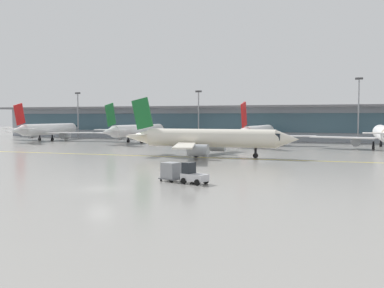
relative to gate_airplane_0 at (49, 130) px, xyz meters
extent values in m
plane|color=gray|center=(60.56, -67.42, -3.01)|extent=(400.00, 400.00, 0.00)
cube|color=yellow|center=(58.72, -33.79, -3.01)|extent=(109.84, 6.65, 0.01)
cube|color=#8C939E|center=(60.56, 22.72, 1.49)|extent=(181.83, 8.00, 9.00)
cube|color=#385666|center=(60.56, 18.64, 1.94)|extent=(174.56, 0.16, 5.04)
cube|color=slate|center=(60.56, 21.22, 6.29)|extent=(189.11, 11.00, 0.60)
cylinder|color=white|center=(-0.02, 0.39, 0.10)|extent=(4.18, 21.87, 3.02)
cone|color=white|center=(-0.70, 13.05, 0.10)|extent=(3.06, 3.77, 2.87)
cube|color=black|center=(-0.57, 10.64, 0.48)|extent=(2.50, 2.84, 1.06)
cone|color=white|center=(0.69, -12.87, 0.10)|extent=(2.82, 4.96, 2.57)
cube|color=white|center=(-7.64, -1.80, -0.73)|extent=(12.75, 5.56, 0.25)
cylinder|color=#999EA3|center=(-5.23, -0.33, -1.57)|extent=(2.03, 3.29, 1.86)
cube|color=white|center=(7.79, -0.97, -0.73)|extent=(12.68, 6.75, 0.25)
cylinder|color=#999EA3|center=(5.23, 0.23, -1.57)|extent=(2.03, 3.29, 1.86)
cube|color=red|center=(0.64, -11.91, 4.18)|extent=(0.54, 4.08, 5.68)
cube|color=white|center=(-1.60, -11.67, 0.55)|extent=(4.55, 2.37, 0.21)
cube|color=white|center=(2.84, -11.44, 0.55)|extent=(4.55, 2.37, 0.21)
cylinder|color=black|center=(-0.43, 7.99, -2.21)|extent=(0.39, 0.39, 1.60)
cylinder|color=black|center=(-0.43, 7.99, -2.61)|extent=(0.53, 0.82, 0.80)
cylinder|color=black|center=(-1.97, -1.49, -2.21)|extent=(0.39, 0.39, 1.60)
cylinder|color=black|center=(-1.97, -1.49, -2.61)|extent=(0.53, 0.82, 0.80)
cylinder|color=black|center=(2.11, -1.27, -2.21)|extent=(0.39, 0.39, 1.60)
cylinder|color=black|center=(2.11, -1.27, -2.61)|extent=(0.53, 0.82, 0.80)
cylinder|color=white|center=(27.25, 1.43, 0.04)|extent=(4.39, 21.48, 2.96)
cone|color=white|center=(28.09, 13.84, 0.04)|extent=(3.05, 3.74, 2.81)
cube|color=black|center=(27.93, 11.47, 0.41)|extent=(2.48, 2.82, 1.04)
cone|color=white|center=(26.37, -11.58, 0.04)|extent=(2.83, 4.90, 2.52)
cube|color=white|center=(19.57, 0.20, -0.77)|extent=(12.42, 6.77, 0.24)
cylinder|color=#999EA3|center=(22.09, 1.34, -1.60)|extent=(2.04, 3.25, 1.83)
cube|color=white|center=(34.69, -0.82, -0.77)|extent=(12.51, 5.30, 0.24)
cylinder|color=#999EA3|center=(32.35, 0.65, -1.60)|extent=(2.04, 3.25, 1.83)
cube|color=#19662D|center=(26.44, -10.63, 4.05)|extent=(0.58, 4.01, 5.58)
cube|color=white|center=(24.29, -10.14, 0.48)|extent=(4.49, 2.38, 0.21)
cube|color=white|center=(28.63, -10.43, 0.48)|extent=(4.49, 2.38, 0.21)
cylinder|color=black|center=(27.75, 8.87, -2.23)|extent=(0.38, 0.38, 1.57)
cylinder|color=black|center=(27.75, 8.87, -2.62)|extent=(0.53, 0.81, 0.78)
cylinder|color=black|center=(25.13, -0.18, -2.23)|extent=(0.38, 0.38, 1.57)
cylinder|color=black|center=(25.13, -0.18, -2.62)|extent=(0.53, 0.81, 0.78)
cylinder|color=black|center=(29.13, -0.45, -2.23)|extent=(0.38, 0.38, 1.57)
cylinder|color=black|center=(29.13, -0.45, -2.62)|extent=(0.53, 0.81, 0.78)
cylinder|color=white|center=(58.37, 2.65, 0.02)|extent=(3.16, 21.25, 2.95)
cone|color=white|center=(58.49, 15.03, 0.02)|extent=(2.84, 3.56, 2.80)
cube|color=black|center=(58.47, 12.67, 0.39)|extent=(2.33, 2.68, 1.03)
cone|color=white|center=(58.24, -10.31, 0.02)|extent=(2.55, 4.74, 2.50)
cube|color=white|center=(50.81, 1.00, -0.79)|extent=(12.42, 6.13, 0.24)
cylinder|color=#999EA3|center=(53.25, 2.27, -1.60)|extent=(1.85, 3.14, 1.82)
cube|color=white|center=(65.89, 0.84, -0.79)|extent=(12.43, 5.91, 0.24)
cylinder|color=#999EA3|center=(63.48, 2.17, -1.60)|extent=(1.85, 3.14, 1.82)
cube|color=red|center=(58.25, -9.37, 4.01)|extent=(0.35, 3.98, 5.55)
cube|color=white|center=(56.08, -9.00, 0.47)|extent=(4.35, 2.12, 0.21)
cube|color=white|center=(60.42, -9.04, 0.47)|extent=(4.35, 2.12, 0.21)
cylinder|color=black|center=(58.44, 10.08, -2.23)|extent=(0.38, 0.38, 1.56)
cylinder|color=black|center=(58.44, 10.08, -2.62)|extent=(0.48, 0.78, 0.78)
cylinder|color=black|center=(56.36, 0.94, -2.23)|extent=(0.38, 0.38, 1.56)
cylinder|color=black|center=(56.36, 0.94, -2.62)|extent=(0.48, 0.78, 0.78)
cylinder|color=black|center=(60.34, 0.90, -2.23)|extent=(0.38, 0.38, 1.56)
cylinder|color=black|center=(60.34, 0.90, -2.62)|extent=(0.48, 0.78, 0.78)
cylinder|color=white|center=(85.71, -2.62, 0.21)|extent=(4.65, 22.69, 3.13)
cone|color=white|center=(84.83, 10.50, 0.21)|extent=(3.22, 3.95, 2.97)
cube|color=black|center=(85.00, 8.00, 0.60)|extent=(2.63, 2.97, 1.10)
cube|color=white|center=(77.85, -4.99, -0.65)|extent=(13.22, 5.59, 0.26)
cylinder|color=#999EA3|center=(80.33, -3.44, -1.52)|extent=(2.15, 3.44, 1.93)
cube|color=white|center=(84.26, -15.14, 0.68)|extent=(4.74, 2.51, 0.22)
cylinder|color=black|center=(85.18, 5.25, -2.18)|extent=(0.40, 0.40, 1.66)
cylinder|color=black|center=(85.18, 5.25, -2.59)|extent=(0.56, 0.86, 0.83)
cylinder|color=black|center=(83.73, -4.60, -2.18)|extent=(0.40, 0.40, 1.66)
cylinder|color=black|center=(83.73, -4.60, -2.59)|extent=(0.56, 0.86, 0.83)
cylinder|color=silver|center=(58.72, -31.79, 0.09)|extent=(21.82, 4.25, 3.01)
cone|color=silver|center=(71.34, -31.06, 0.09)|extent=(3.77, 3.06, 2.86)
cube|color=black|center=(68.94, -31.20, 0.47)|extent=(2.84, 2.50, 1.05)
cone|color=silver|center=(45.49, -32.54, 0.09)|extent=(4.96, 2.83, 2.56)
cube|color=silver|center=(56.51, -24.20, -0.74)|extent=(5.50, 12.72, 0.25)
cylinder|color=#999EA3|center=(57.98, -26.60, -1.57)|extent=(3.29, 2.04, 1.86)
cube|color=silver|center=(57.39, -39.58, -0.74)|extent=(6.78, 12.64, 0.25)
cylinder|color=#999EA3|center=(58.58, -37.03, -1.57)|extent=(3.29, 2.04, 1.86)
cube|color=#19662D|center=(46.45, -32.49, 4.16)|extent=(4.07, 0.55, 5.67)
cube|color=silver|center=(46.68, -30.26, 0.54)|extent=(2.38, 4.54, 0.21)
cube|color=silver|center=(46.94, -34.68, 0.54)|extent=(2.38, 4.54, 0.21)
cylinder|color=black|center=(66.29, -31.35, -2.21)|extent=(0.39, 0.39, 1.59)
cylinder|color=black|center=(66.29, -31.35, -2.61)|extent=(0.82, 0.53, 0.80)
cylinder|color=black|center=(56.83, -29.85, -2.21)|extent=(0.39, 0.39, 1.59)
cylinder|color=black|center=(56.83, -29.85, -2.61)|extent=(0.82, 0.53, 0.80)
cylinder|color=black|center=(57.07, -33.92, -2.21)|extent=(0.39, 0.39, 1.59)
cylinder|color=black|center=(57.07, -33.92, -2.61)|extent=(0.82, 0.53, 0.80)
cube|color=silver|center=(67.61, -61.38, -2.36)|extent=(2.89, 2.08, 0.70)
cube|color=#1E2328|center=(66.89, -61.16, -1.46)|extent=(1.22, 1.44, 1.10)
cylinder|color=black|center=(68.63, -60.95, -2.71)|extent=(0.64, 0.38, 0.60)
cylinder|color=black|center=(68.23, -62.29, -2.71)|extent=(0.64, 0.38, 0.60)
cylinder|color=black|center=(67.00, -60.46, -2.71)|extent=(0.64, 0.38, 0.60)
cylinder|color=black|center=(66.60, -61.81, -2.71)|extent=(0.64, 0.38, 0.60)
cube|color=#595B60|center=(64.62, -60.49, -2.73)|extent=(2.47, 2.13, 0.12)
cube|color=gray|center=(64.62, -60.49, -1.87)|extent=(1.96, 1.89, 1.60)
cylinder|color=black|center=(65.53, -60.03, -2.90)|extent=(0.24, 0.16, 0.22)
cylinder|color=black|center=(65.14, -61.37, -2.90)|extent=(0.24, 0.16, 0.22)
cylinder|color=black|center=(64.10, -59.60, -2.90)|extent=(0.24, 0.16, 0.22)
cylinder|color=black|center=(63.70, -60.95, -2.90)|extent=(0.24, 0.16, 0.22)
cylinder|color=gray|center=(-1.17, 15.14, 3.74)|extent=(0.36, 0.36, 13.50)
cube|color=#3F3F42|center=(-1.17, 15.14, 10.74)|extent=(1.80, 0.30, 0.50)
cylinder|color=gray|center=(38.36, 15.71, 3.63)|extent=(0.36, 0.36, 13.28)
cube|color=#3F3F42|center=(38.36, 15.71, 10.52)|extent=(1.80, 0.30, 0.50)
cylinder|color=gray|center=(80.06, 15.13, 4.75)|extent=(0.36, 0.36, 15.52)
cube|color=#3F3F42|center=(80.06, 15.13, 12.76)|extent=(1.80, 0.30, 0.50)
camera|label=1|loc=(84.30, -103.71, 3.72)|focal=43.20mm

